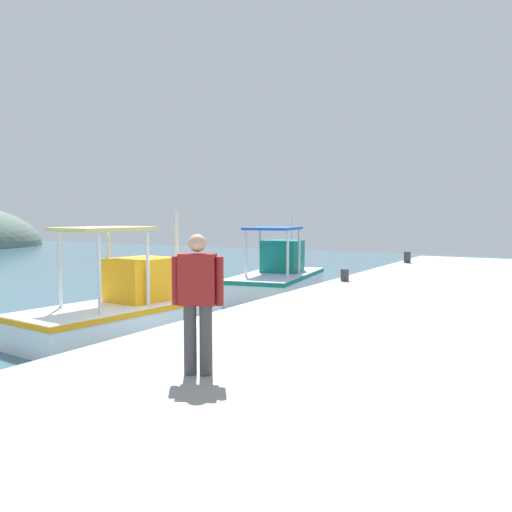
% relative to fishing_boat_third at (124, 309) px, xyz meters
% --- Properties ---
extents(quay_pier, '(36.00, 10.00, 0.80)m').
position_rel_fishing_boat_third_xyz_m(quay_pier, '(-0.62, -7.64, -0.20)').
color(quay_pier, '#9E9E99').
rests_on(quay_pier, ground).
extents(fishing_boat_third, '(5.17, 2.48, 2.88)m').
position_rel_fishing_boat_third_xyz_m(fishing_boat_third, '(0.00, 0.00, 0.00)').
color(fishing_boat_third, white).
rests_on(fishing_boat_third, ground).
extents(fishing_boat_fourth, '(5.10, 2.81, 2.67)m').
position_rel_fishing_boat_third_xyz_m(fishing_boat_fourth, '(6.83, -0.44, 0.04)').
color(fishing_boat_fourth, white).
rests_on(fishing_boat_fourth, ground).
extents(fisherman_standing, '(0.40, 0.60, 1.75)m').
position_rel_fishing_boat_third_xyz_m(fisherman_standing, '(-3.91, -4.97, 1.18)').
color(fisherman_standing, '#3F3F42').
rests_on(fisherman_standing, quay_pier).
extents(mooring_bollard_second, '(0.25, 0.25, 0.36)m').
position_rel_fishing_boat_third_xyz_m(mooring_bollard_second, '(6.07, -3.09, 0.38)').
color(mooring_bollard_second, '#333338').
rests_on(mooring_bollard_second, quay_pier).
extents(mooring_bollard_third, '(0.28, 0.28, 0.46)m').
position_rel_fishing_boat_third_xyz_m(mooring_bollard_third, '(13.19, -3.09, 0.43)').
color(mooring_bollard_third, '#333338').
rests_on(mooring_bollard_third, quay_pier).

